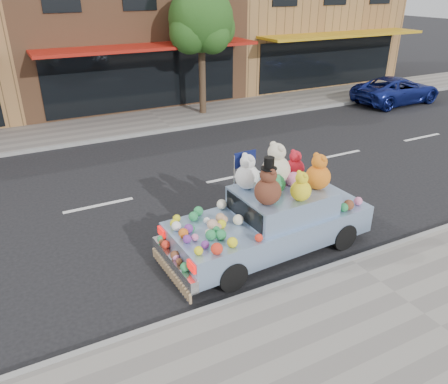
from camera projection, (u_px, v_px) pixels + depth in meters
ground at (234, 177)px, 12.98m from camera, size 120.00×120.00×0.00m
near_sidewalk at (408, 305)px, 7.76m from camera, size 60.00×3.00×0.12m
far_sidewalk at (159, 120)px, 18.16m from camera, size 60.00×3.00×0.12m
near_kerb at (350, 261)px, 8.96m from camera, size 60.00×0.12×0.13m
far_kerb at (173, 129)px, 16.96m from camera, size 60.00×0.12×0.13m
storefront_mid at (116, 19)px, 20.98m from camera, size 10.00×9.80×7.30m
storefront_right at (288, 13)px, 25.12m from camera, size 10.00×9.80×7.30m
street_tree at (201, 25)px, 17.46m from camera, size 3.00×2.70×5.22m
car_blue at (397, 90)px, 20.65m from camera, size 4.52×2.21×1.24m
art_car at (272, 215)px, 9.16m from camera, size 4.56×1.96×2.31m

